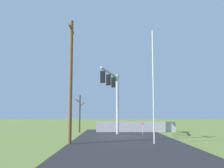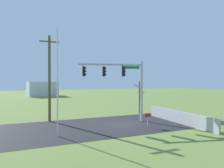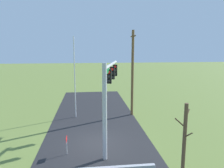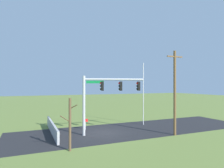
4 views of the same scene
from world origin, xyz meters
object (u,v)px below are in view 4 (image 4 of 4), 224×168
flagpole (143,94)px  bare_tree (70,124)px  utility_pole (175,91)px  open_sign (86,122)px  signal_mast (103,93)px

flagpole → bare_tree: 12.52m
flagpole → utility_pole: bearing=91.0°
flagpole → open_sign: bearing=-1.3°
signal_mast → flagpole: flagpole is taller
signal_mast → open_sign: size_ratio=5.11×
flagpole → open_sign: (7.59, -0.17, -3.05)m
utility_pole → bare_tree: utility_pole is taller
signal_mast → open_sign: (1.03, -2.88, -3.38)m
signal_mast → utility_pole: (-6.66, 3.04, 0.17)m
flagpole → bare_tree: flagpole is taller
bare_tree → signal_mast: bearing=-138.7°
flagpole → utility_pole: size_ratio=0.92×
signal_mast → flagpole: (-6.56, -2.70, -0.33)m
flagpole → utility_pole: (-0.10, 5.74, 0.50)m
bare_tree → open_sign: (-3.07, -6.48, -1.19)m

